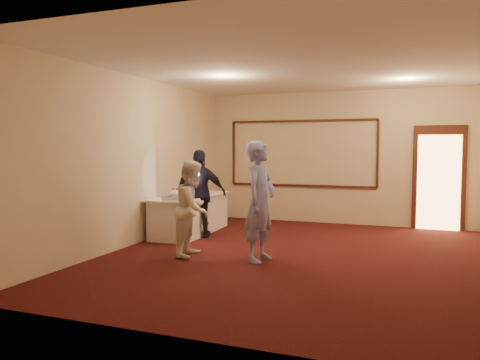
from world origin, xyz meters
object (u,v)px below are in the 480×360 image
at_px(buffet_table, 191,214).
at_px(plate_stack_a, 187,192).
at_px(pavlova_tray, 178,195).
at_px(tart, 190,196).
at_px(man, 260,201).
at_px(woman, 193,208).
at_px(guest, 200,194).
at_px(plate_stack_b, 203,190).
at_px(cupcake_stand, 203,185).

xyz_separation_m(buffet_table, plate_stack_a, (-0.06, -0.03, 0.46)).
height_order(pavlova_tray, tart, pavlova_tray).
distance_m(pavlova_tray, plate_stack_a, 0.81).
relative_size(man, woman, 1.20).
bearing_deg(plate_stack_a, guest, -34.21).
bearing_deg(buffet_table, plate_stack_a, -157.24).
height_order(pavlova_tray, guest, guest).
bearing_deg(plate_stack_a, tart, -54.29).
relative_size(buffet_table, guest, 1.36).
relative_size(plate_stack_a, man, 0.10).
relative_size(plate_stack_a, plate_stack_b, 0.89).
height_order(plate_stack_a, guest, guest).
relative_size(plate_stack_b, woman, 0.13).
bearing_deg(guest, man, 125.91).
bearing_deg(guest, cupcake_stand, -82.23).
height_order(buffet_table, plate_stack_b, plate_stack_b).
bearing_deg(pavlova_tray, buffet_table, 100.36).
distance_m(buffet_table, guest, 0.68).
bearing_deg(pavlova_tray, cupcake_stand, 98.58).
distance_m(cupcake_stand, plate_stack_b, 0.59).
bearing_deg(guest, plate_stack_b, -83.97).
xyz_separation_m(plate_stack_a, guest, (0.44, -0.30, 0.00)).
xyz_separation_m(buffet_table, plate_stack_b, (0.14, 0.30, 0.46)).
height_order(cupcake_stand, guest, guest).
relative_size(pavlova_tray, guest, 0.34).
distance_m(plate_stack_b, tart, 0.69).
bearing_deg(plate_stack_b, buffet_table, -114.80).
relative_size(cupcake_stand, plate_stack_b, 2.04).
xyz_separation_m(pavlova_tray, man, (1.90, -0.90, 0.06)).
height_order(buffet_table, plate_stack_a, plate_stack_a).
distance_m(pavlova_tray, tart, 0.43).
bearing_deg(guest, buffet_table, -55.47).
distance_m(plate_stack_b, guest, 0.67).
xyz_separation_m(pavlova_tray, plate_stack_b, (-0.01, 1.11, -0.00)).
relative_size(buffet_table, plate_stack_a, 13.09).
distance_m(man, guest, 2.17).
distance_m(buffet_table, tart, 0.59).
relative_size(man, guest, 1.08).
height_order(pavlova_tray, plate_stack_b, pavlova_tray).
bearing_deg(woman, man, -93.52).
bearing_deg(buffet_table, woman, -62.04).
height_order(tart, woman, woman).
bearing_deg(man, tart, 62.32).
height_order(woman, guest, guest).
bearing_deg(woman, guest, 15.58).
xyz_separation_m(man, woman, (-1.12, -0.04, -0.15)).
bearing_deg(man, woman, 99.99).
relative_size(plate_stack_a, woman, 0.12).
xyz_separation_m(plate_stack_a, woman, (0.99, -1.72, -0.08)).
distance_m(buffet_table, plate_stack_a, 0.46).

